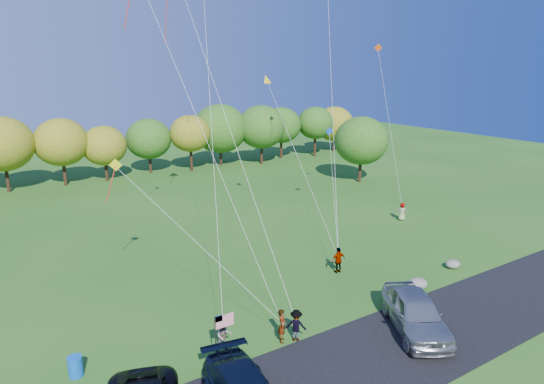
{
  "coord_description": "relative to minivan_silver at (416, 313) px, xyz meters",
  "views": [
    {
      "loc": [
        -13.87,
        -17.69,
        12.94
      ],
      "look_at": [
        1.6,
        6.0,
        5.52
      ],
      "focal_mm": 32.0,
      "sensor_mm": 36.0,
      "label": 1
    }
  ],
  "objects": [
    {
      "name": "boulder_far",
      "position": [
        8.28,
        3.97,
        -0.75
      ],
      "size": [
        1.04,
        0.87,
        0.54
      ],
      "primitive_type": "ellipsoid",
      "color": "gray",
      "rests_on": "ground"
    },
    {
      "name": "flag_assembly",
      "position": [
        -9.43,
        2.69,
        0.87
      ],
      "size": [
        0.93,
        0.61,
        2.52
      ],
      "color": "black",
      "rests_on": "ground"
    },
    {
      "name": "flyer_b",
      "position": [
        -8.79,
        3.74,
        -0.24
      ],
      "size": [
        0.9,
        0.79,
        1.56
      ],
      "primitive_type": "imported",
      "rotation": [
        0.0,
        0.0,
        -0.29
      ],
      "color": "#4C4C59",
      "rests_on": "ground"
    },
    {
      "name": "minivan_silver",
      "position": [
        0.0,
        0.0,
        0.0
      ],
      "size": [
        4.78,
        6.05,
        1.93
      ],
      "primitive_type": "imported",
      "rotation": [
        0.0,
        0.0,
        -0.52
      ],
      "color": "gray",
      "rests_on": "asphalt_lane"
    },
    {
      "name": "flyer_d",
      "position": [
        1.48,
        7.55,
        -0.17
      ],
      "size": [
        1.03,
        0.49,
        1.72
      ],
      "primitive_type": "imported",
      "rotation": [
        0.0,
        0.0,
        3.07
      ],
      "color": "#4C4C59",
      "rests_on": "ground"
    },
    {
      "name": "trash_barrel",
      "position": [
        -15.01,
        5.48,
        -0.56
      ],
      "size": [
        0.61,
        0.61,
        0.92
      ],
      "primitive_type": "cylinder",
      "color": "#0C50B4",
      "rests_on": "ground"
    },
    {
      "name": "flyer_c",
      "position": [
        -5.45,
        2.59,
        -0.22
      ],
      "size": [
        1.16,
        1.15,
        1.6
      ],
      "primitive_type": "imported",
      "rotation": [
        0.0,
        0.0,
        2.37
      ],
      "color": "#4C4C59",
      "rests_on": "ground"
    },
    {
      "name": "flyer_e",
      "position": [
        13.17,
        12.85,
        -0.24
      ],
      "size": [
        0.91,
        0.86,
        1.57
      ],
      "primitive_type": "imported",
      "rotation": [
        0.0,
        0.0,
        2.51
      ],
      "color": "#4C4C59",
      "rests_on": "ground"
    },
    {
      "name": "asphalt_lane",
      "position": [
        -4.01,
        -0.61,
        -1.0
      ],
      "size": [
        44.0,
        6.0,
        0.06
      ],
      "primitive_type": "cube",
      "color": "black",
      "rests_on": "ground"
    },
    {
      "name": "treeline",
      "position": [
        -4.9,
        39.79,
        3.69
      ],
      "size": [
        76.27,
        28.35,
        8.46
      ],
      "color": "#342013",
      "rests_on": "ground"
    },
    {
      "name": "flyer_a",
      "position": [
        -6.07,
        2.89,
        -0.18
      ],
      "size": [
        0.69,
        0.74,
        1.69
      ],
      "primitive_type": "imported",
      "rotation": [
        0.0,
        0.0,
        0.94
      ],
      "color": "#4C4C59",
      "rests_on": "ground"
    },
    {
      "name": "ground",
      "position": [
        -4.01,
        3.39,
        -1.03
      ],
      "size": [
        140.0,
        140.0,
        0.0
      ],
      "primitive_type": "plane",
      "color": "#245016",
      "rests_on": "ground"
    },
    {
      "name": "boulder_near",
      "position": [
        3.88,
        3.15,
        -0.7
      ],
      "size": [
        1.32,
        1.03,
        0.66
      ],
      "primitive_type": "ellipsoid",
      "color": "slate",
      "rests_on": "ground"
    }
  ]
}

